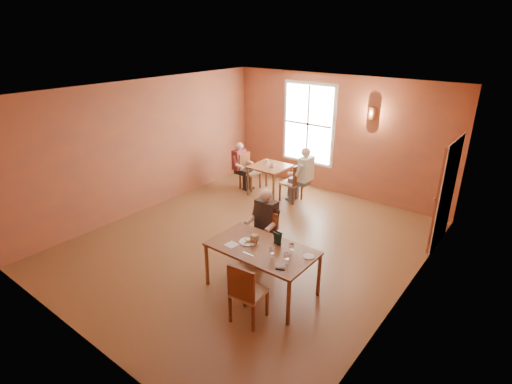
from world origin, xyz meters
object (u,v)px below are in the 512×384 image
Objects in this scene: diner_main at (260,232)px; diner_maroon at (249,167)px; chair_diner_main at (261,239)px; chair_empty at (249,291)px; diner_white at (292,175)px; main_table at (262,269)px; chair_diner_maroon at (250,172)px; chair_diner_white at (291,182)px; second_table at (270,180)px.

diner_main is 3.72m from diner_maroon.
chair_diner_main is 1.55m from chair_empty.
diner_white is (-1.12, 2.74, 0.19)m from chair_diner_main.
main_table is 1.77× the size of chair_diner_maroon.
diner_main reaches higher than chair_diner_main.
chair_diner_white is 1.33m from diner_maroon.
chair_empty reaches higher than second_table.
chair_diner_main is 1.01× the size of chair_diner_maroon.
second_table is at bearing 90.00° from chair_diner_maroon.
diner_maroon is (-0.03, 0.00, 0.12)m from chair_diner_maroon.
diner_main is at bearing 114.15° from chair_empty.
chair_diner_white reaches higher than chair_diner_maroon.
chair_diner_main is at bearing -90.00° from diner_main.
diner_white reaches higher than second_table.
diner_white is (0.03, 0.00, 0.19)m from chair_diner_white.
diner_white is at bearing 115.53° from main_table.
main_table is 1.75× the size of chair_diner_main.
chair_diner_main is 0.99× the size of chair_diner_white.
chair_diner_maroon is (-3.23, 4.08, -0.01)m from chair_empty.
main_table is 3.77m from diner_white.
second_table is 0.92× the size of chair_diner_maroon.
main_table is at bearing -154.47° from diner_white.
second_table is at bearing 90.00° from chair_diner_white.
diner_main is 1.09× the size of diner_maroon.
diner_main is (-0.50, 0.62, 0.26)m from main_table.
chair_diner_main is at bearing -157.78° from diner_white.
main_table is at bearing -154.06° from chair_diner_white.
diner_white is 1.41× the size of chair_diner_maroon.
diner_main is at bearing -157.47° from chair_diner_white.
chair_empty is 1.12× the size of second_table.
chair_diner_main is at bearing -56.73° from second_table.
chair_diner_white is (-1.93, 4.08, -0.00)m from chair_empty.
chair_empty is 0.82× the size of diner_maroon.
chair_diner_main is at bearing 41.77° from chair_diner_maroon.
chair_diner_main is 0.72× the size of diner_white.
chair_empty is (0.28, -0.69, 0.09)m from main_table.
chair_diner_white is at bearing 0.00° from second_table.
chair_diner_maroon is 0.13m from diner_maroon.
diner_main is 3.32m from second_table.
diner_main is 2.99m from diner_white.
second_table is at bearing 90.00° from diner_white.
second_table is 0.66m from chair_diner_maroon.
diner_white is 1.34m from chair_diner_maroon.
second_table is 0.90× the size of chair_diner_white.
diner_maroon is at bearing -47.89° from chair_diner_main.
diner_white is (0.68, 0.00, 0.29)m from second_table.
diner_maroon reaches higher than chair_empty.
main_table is 3.78m from chair_diner_white.
chair_diner_maroon reaches higher than main_table.
diner_maroon reaches higher than chair_diner_maroon.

